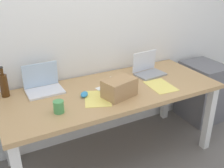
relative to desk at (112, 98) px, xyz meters
The scene contains 14 objects.
ground_plane 0.65m from the desk, ahead, with size 8.00×8.00×0.00m, color slate.
back_wall 0.80m from the desk, 90.00° to the left, with size 5.20×0.08×2.60m, color white.
desk is the anchor object (origin of this frame).
laptop_left 0.62m from the desk, 155.61° to the left, with size 0.31×0.23×0.24m.
laptop_right 0.53m from the desk, 16.38° to the left, with size 0.31×0.23×0.22m.
beer_bottle 0.93m from the desk, 160.88° to the left, with size 0.07×0.07×0.26m.
computer_mouse 0.29m from the desk, behind, with size 0.06×0.10×0.03m, color #338CC6.
cardboard_box 0.22m from the desk, 93.40° to the right, with size 0.27×0.18×0.15m, color tan.
coffee_mug 0.58m from the desk, 162.44° to the right, with size 0.08×0.08×0.10m, color #4C9E56.
paper_sheet_center 0.10m from the desk, 96.86° to the right, with size 0.21×0.30×0.00m, color white.
paper_sheet_front_right 0.46m from the desk, 19.55° to the right, with size 0.21×0.30×0.00m, color #F4E06B.
paper_yellow_folder 0.24m from the desk, 151.08° to the right, with size 0.21×0.30×0.00m, color #F4E06B.
paper_sheet_near_back 0.18m from the desk, 28.61° to the left, with size 0.21×0.30×0.00m, color white.
filing_cabinet 1.34m from the desk, ahead, with size 0.40×0.48×0.70m, color slate.
Camera 1 is at (-0.99, -1.87, 1.75)m, focal length 42.18 mm.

